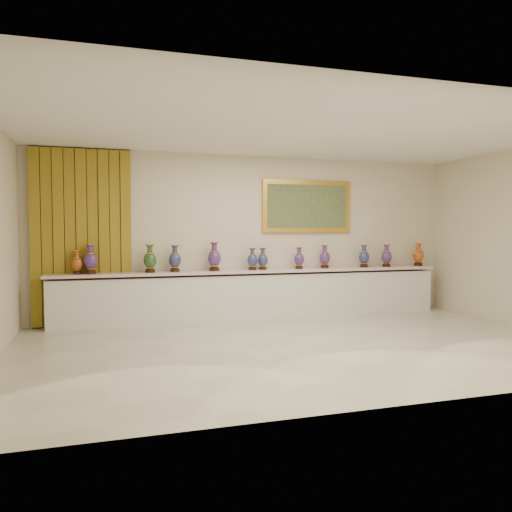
{
  "coord_description": "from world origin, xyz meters",
  "views": [
    {
      "loc": [
        -2.7,
        -6.44,
        1.63
      ],
      "look_at": [
        -0.19,
        1.7,
        1.18
      ],
      "focal_mm": 35.0,
      "sensor_mm": 36.0,
      "label": 1
    }
  ],
  "objects_px": {
    "vase_0": "(77,263)",
    "vase_2": "(150,260)",
    "counter": "(257,295)",
    "vase_1": "(90,260)"
  },
  "relations": [
    {
      "from": "counter",
      "to": "vase_1",
      "type": "bearing_deg",
      "value": -179.61
    },
    {
      "from": "counter",
      "to": "vase_1",
      "type": "relative_size",
      "value": 14.62
    },
    {
      "from": "vase_1",
      "to": "vase_2",
      "type": "xyz_separation_m",
      "value": [
        0.97,
        -0.01,
        -0.01
      ]
    },
    {
      "from": "counter",
      "to": "vase_1",
      "type": "distance_m",
      "value": 2.98
    },
    {
      "from": "counter",
      "to": "vase_1",
      "type": "xyz_separation_m",
      "value": [
        -2.9,
        -0.02,
        0.69
      ]
    },
    {
      "from": "vase_2",
      "to": "counter",
      "type": "bearing_deg",
      "value": 0.98
    },
    {
      "from": "vase_1",
      "to": "vase_0",
      "type": "bearing_deg",
      "value": 174.7
    },
    {
      "from": "vase_0",
      "to": "vase_2",
      "type": "relative_size",
      "value": 0.82
    },
    {
      "from": "counter",
      "to": "vase_2",
      "type": "xyz_separation_m",
      "value": [
        -1.93,
        -0.03,
        0.68
      ]
    },
    {
      "from": "counter",
      "to": "vase_2",
      "type": "bearing_deg",
      "value": -179.02
    }
  ]
}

